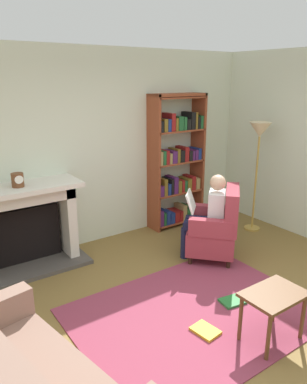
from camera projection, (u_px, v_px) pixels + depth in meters
ground at (217, 329)px, 3.53m from camera, size 14.00×14.00×0.00m
back_wall at (92, 149)px, 5.13m from camera, size 5.60×0.10×2.70m
side_wall_right at (291, 143)px, 5.56m from camera, size 0.10×5.20×2.70m
area_rug at (196, 313)px, 3.77m from camera, size 2.40×1.80×0.01m
fireplace at (24, 224)px, 4.57m from camera, size 1.41×0.64×1.08m
mantel_clock at (18, 180)px, 4.30m from camera, size 0.14×0.14×0.16m
bookshelf at (177, 164)px, 5.79m from camera, size 0.91×0.32×2.07m
armchair_reading at (217, 228)px, 4.81m from camera, size 0.89×0.89×0.97m
seated_reader at (208, 213)px, 4.78m from camera, size 0.58×0.59×1.14m
side_table at (274, 301)px, 3.28m from camera, size 0.56×0.39×0.49m
scattered_books at (220, 315)px, 3.70m from camera, size 0.81×0.44×0.03m
floor_lamp at (259, 140)px, 5.45m from camera, size 0.32×0.32×1.68m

